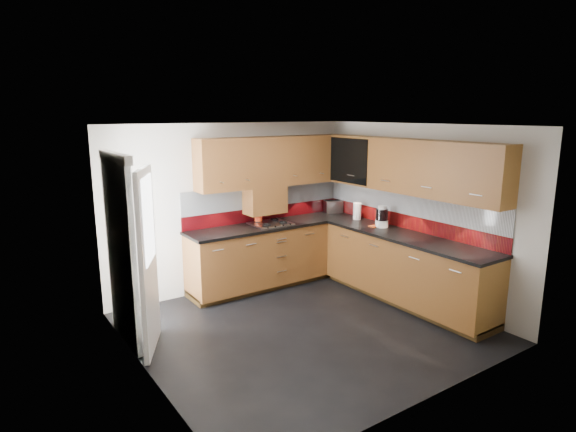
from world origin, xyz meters
TOP-DOWN VIEW (x-y plane):
  - room at (0.00, 0.00)m, footprint 4.00×3.80m
  - base_cabinets at (1.07, 0.72)m, footprint 2.70×3.20m
  - countertop at (1.05, 0.70)m, footprint 2.72×3.22m
  - backsplash at (1.28, 0.93)m, footprint 2.70×3.20m
  - upper_cabinets at (1.23, 0.78)m, footprint 2.50×3.20m
  - extractor_hood at (0.45, 1.64)m, footprint 0.60×0.33m
  - glass_cabinet at (1.71, 1.07)m, footprint 0.32×0.80m
  - back_door at (-1.78, 0.75)m, footprint 0.42×1.19m
  - gas_hob at (0.45, 1.47)m, footprint 0.55×0.49m
  - utensil_pot at (0.32, 1.60)m, footprint 0.11×0.11m
  - toaster at (1.75, 1.62)m, footprint 0.32×0.26m
  - food_processor at (1.67, 0.44)m, footprint 0.18×0.18m
  - paper_towel at (1.71, 1.01)m, footprint 0.14×0.14m
  - orange_cloth at (1.60, 0.51)m, footprint 0.14×0.12m

SIDE VIEW (x-z plane):
  - base_cabinets at x=1.07m, z-range -0.04..0.91m
  - countertop at x=1.05m, z-range 0.90..0.94m
  - orange_cloth at x=1.60m, z-range 0.94..0.95m
  - gas_hob at x=0.45m, z-range 0.93..0.98m
  - utensil_pot at x=0.32m, z-range 0.83..1.23m
  - back_door at x=-1.78m, z-range 0.01..2.05m
  - toaster at x=1.75m, z-range 0.94..1.14m
  - paper_towel at x=1.71m, z-range 0.94..1.20m
  - food_processor at x=1.67m, z-range 0.93..1.23m
  - backsplash at x=1.28m, z-range 0.94..1.48m
  - extractor_hood at x=0.45m, z-range 1.08..1.48m
  - room at x=0.00m, z-range 0.18..2.82m
  - upper_cabinets at x=1.23m, z-range 1.48..2.20m
  - glass_cabinet at x=1.71m, z-range 1.54..2.20m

